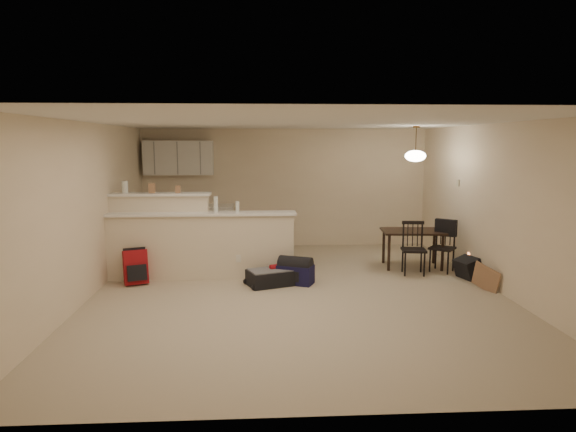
{
  "coord_description": "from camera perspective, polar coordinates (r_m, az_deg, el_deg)",
  "views": [
    {
      "loc": [
        -0.57,
        -7.39,
        2.22
      ],
      "look_at": [
        -0.1,
        0.7,
        1.05
      ],
      "focal_mm": 32.0,
      "sensor_mm": 36.0,
      "label": 1
    }
  ],
  "objects": [
    {
      "name": "upper_cabinets",
      "position": [
        10.83,
        -12.05,
        6.34
      ],
      "size": [
        1.4,
        0.34,
        0.7
      ],
      "primitive_type": "cube",
      "color": "white",
      "rests_on": "room"
    },
    {
      "name": "black_daypack",
      "position": [
        8.94,
        19.37,
        -5.52
      ],
      "size": [
        0.36,
        0.44,
        0.34
      ],
      "primitive_type": "cube",
      "rotation": [
        0.0,
        0.0,
        1.84
      ],
      "color": "black",
      "rests_on": "ground"
    },
    {
      "name": "thermostat",
      "position": [
        9.64,
        18.35,
        3.52
      ],
      "size": [
        0.02,
        0.12,
        0.12
      ],
      "primitive_type": "cube",
      "color": "beige",
      "rests_on": "room"
    },
    {
      "name": "room",
      "position": [
        7.47,
        1.08,
        0.76
      ],
      "size": [
        7.0,
        7.02,
        2.5
      ],
      "color": "#BAAA8F",
      "rests_on": "ground"
    },
    {
      "name": "kitchen_counter",
      "position": [
        10.82,
        -10.88,
        -1.35
      ],
      "size": [
        1.8,
        0.6,
        0.9
      ],
      "primitive_type": "cube",
      "color": "white",
      "rests_on": "ground"
    },
    {
      "name": "dining_table",
      "position": [
        9.39,
        13.68,
        -2.03
      ],
      "size": [
        1.12,
        0.79,
        0.67
      ],
      "rotation": [
        0.0,
        0.0,
        -0.08
      ],
      "color": "black",
      "rests_on": "ground"
    },
    {
      "name": "pendant_lamp",
      "position": [
        9.25,
        13.98,
        6.55
      ],
      "size": [
        0.36,
        0.36,
        0.62
      ],
      "color": "brown",
      "rests_on": "room"
    },
    {
      "name": "dining_chair_near",
      "position": [
        8.91,
        13.8,
        -3.52
      ],
      "size": [
        0.44,
        0.42,
        0.89
      ],
      "primitive_type": null,
      "rotation": [
        0.0,
        0.0,
        -0.13
      ],
      "color": "black",
      "rests_on": "ground"
    },
    {
      "name": "cereal_box",
      "position": [
        8.72,
        -14.89,
        3.01
      ],
      "size": [
        0.1,
        0.07,
        0.16
      ],
      "primitive_type": "cube",
      "color": "#9B7150",
      "rests_on": "breakfast_bar"
    },
    {
      "name": "dining_chair_far",
      "position": [
        9.22,
        16.76,
        -3.28
      ],
      "size": [
        0.53,
        0.52,
        0.87
      ],
      "primitive_type": null,
      "rotation": [
        0.0,
        0.0,
        -0.67
      ],
      "color": "black",
      "rests_on": "ground"
    },
    {
      "name": "small_box",
      "position": [
        8.64,
        -12.14,
        2.92
      ],
      "size": [
        0.08,
        0.06,
        0.12
      ],
      "primitive_type": "cube",
      "color": "#9B7150",
      "rests_on": "breakfast_bar"
    },
    {
      "name": "jar",
      "position": [
        8.81,
        -17.66,
        3.08
      ],
      "size": [
        0.1,
        0.1,
        0.2
      ],
      "primitive_type": "cylinder",
      "color": "silver",
      "rests_on": "breakfast_bar"
    },
    {
      "name": "cardboard_sheet",
      "position": [
        8.34,
        21.13,
        -6.47
      ],
      "size": [
        0.2,
        0.45,
        0.37
      ],
      "primitive_type": "cube",
      "rotation": [
        0.0,
        0.0,
        1.96
      ],
      "color": "#9B7150",
      "rests_on": "ground"
    },
    {
      "name": "navy_duffel",
      "position": [
        8.15,
        0.83,
        -6.5
      ],
      "size": [
        0.62,
        0.49,
        0.3
      ],
      "primitive_type": "cube",
      "rotation": [
        0.0,
        0.0,
        -0.41
      ],
      "color": "#13123A",
      "rests_on": "ground"
    },
    {
      "name": "breakfast_bar",
      "position": [
        8.6,
        -11.21,
        -2.74
      ],
      "size": [
        3.08,
        0.58,
        1.39
      ],
      "color": "beige",
      "rests_on": "ground"
    },
    {
      "name": "suitcase",
      "position": [
        8.08,
        -1.93,
        -6.87
      ],
      "size": [
        0.81,
        0.67,
        0.23
      ],
      "primitive_type": "cube",
      "rotation": [
        0.0,
        0.0,
        0.36
      ],
      "color": "black",
      "rests_on": "ground"
    },
    {
      "name": "bottle_b",
      "position": [
        8.36,
        -5.65,
        1.03
      ],
      "size": [
        0.06,
        0.06,
        0.18
      ],
      "primitive_type": "cylinder",
      "color": "silver",
      "rests_on": "breakfast_bar"
    },
    {
      "name": "bottle_a",
      "position": [
        8.37,
        -8.02,
        1.28
      ],
      "size": [
        0.07,
        0.07,
        0.26
      ],
      "primitive_type": "cylinder",
      "color": "silver",
      "rests_on": "breakfast_bar"
    },
    {
      "name": "red_backpack",
      "position": [
        8.46,
        -16.58,
        -5.47
      ],
      "size": [
        0.41,
        0.34,
        0.54
      ],
      "primitive_type": "cube",
      "rotation": [
        0.0,
        0.0,
        0.36
      ],
      "color": "maroon",
      "rests_on": "ground"
    }
  ]
}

